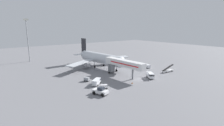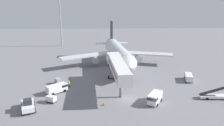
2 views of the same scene
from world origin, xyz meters
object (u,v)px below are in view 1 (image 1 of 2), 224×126
object	(u,v)px
belt_loader_truck	(168,70)
ground_crew_worker_foreground	(97,79)
service_van_rear_right	(150,75)
baggage_cart_mid_right	(87,79)
apron_light_mast	(27,32)
airplane_at_gate	(100,58)
jet_bridge	(122,64)
service_van_far_center	(146,66)
service_van_outer_right	(97,81)
safety_cone_alpha	(132,83)
baggage_cart_mid_center	(104,86)
pushback_tug	(100,91)

from	to	relation	value
belt_loader_truck	ground_crew_worker_foreground	xyz separation A→B (m)	(-33.99, 8.58, 0.17)
service_van_rear_right	baggage_cart_mid_right	world-z (taller)	service_van_rear_right
belt_loader_truck	baggage_cart_mid_right	xyz separation A→B (m)	(-37.33, 11.01, 0.09)
apron_light_mast	belt_loader_truck	bearing A→B (deg)	-55.17
airplane_at_gate	jet_bridge	distance (m)	20.08
airplane_at_gate	service_van_far_center	bearing A→B (deg)	-39.84
service_van_far_center	baggage_cart_mid_right	xyz separation A→B (m)	(-36.15, -1.10, -0.19)
airplane_at_gate	service_van_outer_right	size ratio (longest dim) A/B	7.81
service_van_rear_right	baggage_cart_mid_right	distance (m)	26.30
baggage_cart_mid_right	safety_cone_alpha	xyz separation A→B (m)	(12.12, -13.05, -0.50)
ground_crew_worker_foreground	apron_light_mast	xyz separation A→B (m)	(-12.19, 57.78, 16.84)
service_van_far_center	service_van_outer_right	distance (m)	35.79
belt_loader_truck	apron_light_mast	bearing A→B (deg)	124.83
baggage_cart_mid_right	apron_light_mast	distance (m)	58.54
airplane_at_gate	baggage_cart_mid_right	bearing A→B (deg)	-135.84
service_van_outer_right	service_van_rear_right	world-z (taller)	service_van_rear_right
jet_bridge	service_van_outer_right	bearing A→B (deg)	-170.31
baggage_cart_mid_right	safety_cone_alpha	distance (m)	17.82
belt_loader_truck	service_van_rear_right	bearing A→B (deg)	-173.70
baggage_cart_mid_center	safety_cone_alpha	bearing A→B (deg)	-9.73
airplane_at_gate	apron_light_mast	distance (m)	48.33
baggage_cart_mid_right	ground_crew_worker_foreground	distance (m)	4.14
airplane_at_gate	baggage_cart_mid_right	world-z (taller)	airplane_at_gate
safety_cone_alpha	belt_loader_truck	bearing A→B (deg)	4.62
service_van_far_center	baggage_cart_mid_right	world-z (taller)	service_van_far_center
service_van_outer_right	safety_cone_alpha	size ratio (longest dim) A/B	6.95
baggage_cart_mid_center	service_van_outer_right	bearing A→B (deg)	87.11
service_van_far_center	airplane_at_gate	bearing A→B (deg)	140.16
pushback_tug	service_van_far_center	xyz separation A→B (m)	(39.23, 15.55, -0.07)
pushback_tug	ground_crew_worker_foreground	size ratio (longest dim) A/B	3.12
airplane_at_gate	service_van_rear_right	bearing A→B (deg)	-78.88
pushback_tug	safety_cone_alpha	distance (m)	15.29
jet_bridge	baggage_cart_mid_center	distance (m)	17.56
service_van_rear_right	jet_bridge	bearing A→B (deg)	128.27
service_van_outer_right	belt_loader_truck	bearing A→B (deg)	-8.34
jet_bridge	service_van_outer_right	size ratio (longest dim) A/B	4.09
service_van_outer_right	apron_light_mast	distance (m)	64.01
baggage_cart_mid_center	airplane_at_gate	bearing A→B (deg)	59.29
pushback_tug	service_van_outer_right	distance (m)	9.67
apron_light_mast	baggage_cart_mid_right	bearing A→B (deg)	-80.92
pushback_tug	service_van_outer_right	world-z (taller)	pushback_tug
service_van_far_center	service_van_outer_right	xyz separation A→B (m)	(-35.14, -6.79, 0.12)
safety_cone_alpha	airplane_at_gate	bearing A→B (deg)	80.14
service_van_outer_right	service_van_rear_right	bearing A→B (deg)	-17.34
airplane_at_gate	apron_light_mast	size ratio (longest dim) A/B	1.56
airplane_at_gate	service_van_outer_right	world-z (taller)	airplane_at_gate
ground_crew_worker_foreground	safety_cone_alpha	xyz separation A→B (m)	(8.78, -10.61, -0.58)
baggage_cart_mid_right	service_van_rear_right	bearing A→B (deg)	-28.59
service_van_outer_right	service_van_far_center	bearing A→B (deg)	10.94
service_van_rear_right	safety_cone_alpha	world-z (taller)	service_van_rear_right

